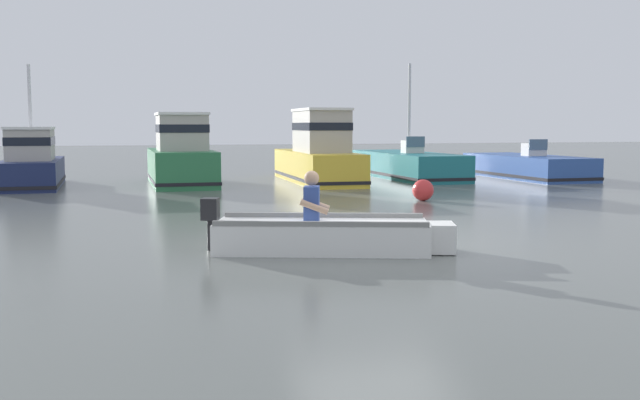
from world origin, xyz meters
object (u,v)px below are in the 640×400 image
(moored_boat_navy, at_px, (32,165))
(moored_boat_green, at_px, (181,158))
(moored_boat_yellow, at_px, (318,155))
(moored_boat_teal, at_px, (407,166))
(mooring_buoy, at_px, (423,190))
(rowboat_with_person, at_px, (327,234))
(moored_boat_blue, at_px, (527,167))

(moored_boat_navy, bearing_deg, moored_boat_green, -4.62)
(moored_boat_green, xyz_separation_m, moored_boat_yellow, (4.41, -0.00, 0.04))
(moored_boat_teal, height_order, mooring_buoy, moored_boat_teal)
(moored_boat_green, bearing_deg, moored_boat_teal, 8.22)
(rowboat_with_person, distance_m, moored_boat_teal, 15.65)
(moored_boat_teal, bearing_deg, moored_boat_navy, -176.31)
(rowboat_with_person, distance_m, moored_boat_green, 12.94)
(moored_boat_green, relative_size, moored_boat_blue, 0.86)
(moored_boat_navy, height_order, mooring_buoy, moored_boat_navy)
(rowboat_with_person, bearing_deg, moored_boat_blue, 49.42)
(moored_boat_blue, distance_m, mooring_buoy, 9.26)
(moored_boat_teal, bearing_deg, moored_boat_blue, -17.04)
(moored_boat_yellow, bearing_deg, moored_boat_blue, -0.60)
(moored_boat_yellow, distance_m, moored_boat_blue, 7.61)
(moored_boat_green, relative_size, mooring_buoy, 9.36)
(moored_boat_green, height_order, moored_boat_yellow, moored_boat_yellow)
(moored_boat_navy, bearing_deg, mooring_buoy, -35.18)
(moored_boat_green, xyz_separation_m, moored_boat_teal, (7.98, 1.15, -0.41))
(rowboat_with_person, height_order, moored_boat_blue, moored_boat_blue)
(mooring_buoy, bearing_deg, moored_boat_teal, 70.81)
(moored_boat_navy, distance_m, moored_boat_blue, 16.40)
(rowboat_with_person, relative_size, moored_boat_yellow, 0.59)
(moored_boat_blue, height_order, mooring_buoy, moored_boat_blue)
(moored_boat_navy, height_order, moored_boat_yellow, moored_boat_navy)
(moored_boat_blue, bearing_deg, moored_boat_green, 179.60)
(moored_boat_yellow, relative_size, mooring_buoy, 11.74)
(rowboat_with_person, xyz_separation_m, moored_boat_navy, (-5.43, 13.23, 0.43))
(moored_boat_teal, bearing_deg, rowboat_with_person, -116.29)
(moored_boat_yellow, height_order, moored_boat_blue, moored_boat_yellow)
(rowboat_with_person, relative_size, moored_boat_navy, 0.76)
(moored_boat_teal, height_order, moored_boat_blue, moored_boat_teal)
(moored_boat_blue, bearing_deg, moored_boat_teal, 162.96)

